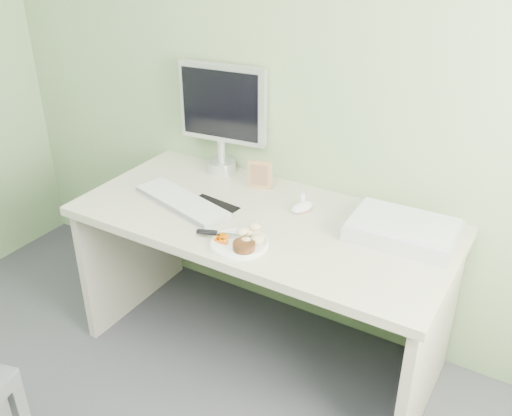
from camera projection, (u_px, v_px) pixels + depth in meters
The scene contains 14 objects.
wall_back at pixel (308, 50), 2.38m from camera, with size 3.50×3.50×0.00m, color gray.
desk at pixel (262, 254), 2.48m from camera, with size 1.60×0.75×0.73m.
plate at pixel (240, 244), 2.19m from camera, with size 0.23×0.23×0.01m, color white.
steak at pixel (244, 246), 2.14m from camera, with size 0.09×0.09×0.03m, color black.
potato_pile at pixel (252, 233), 2.20m from camera, with size 0.11×0.08×0.06m, color tan.
carrot_heap at pixel (223, 237), 2.19m from camera, with size 0.05×0.04×0.03m, color orange.
steak_knife at pixel (215, 233), 2.23m from camera, with size 0.20×0.09×0.02m.
mousepad at pixel (206, 209), 2.45m from camera, with size 0.22×0.20×0.00m, color black.
keyboard at pixel (182, 201), 2.48m from camera, with size 0.49×0.15×0.02m, color white.
computer_mouse at pixel (302, 207), 2.43m from camera, with size 0.06×0.11×0.04m, color white.
photo_frame at pixel (260, 175), 2.60m from camera, with size 0.11×0.01×0.14m, color olive.
eyedrop_bottle at pixel (302, 199), 2.47m from camera, with size 0.03×0.03×0.08m.
scanner at pixel (402, 231), 2.23m from camera, with size 0.41×0.27×0.06m, color #ADB0B4.
monitor at pixel (222, 113), 2.67m from camera, with size 0.44×0.14×0.52m.
Camera 1 is at (1.05, -0.18, 1.90)m, focal length 40.00 mm.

